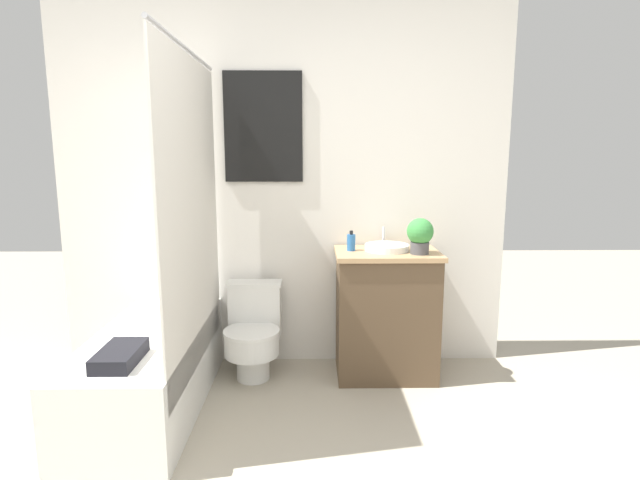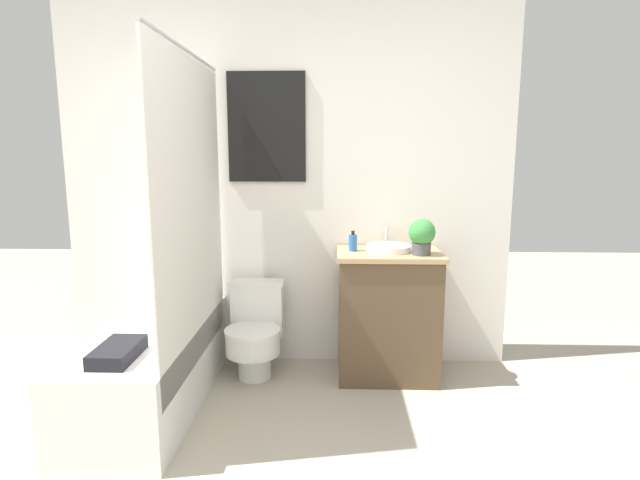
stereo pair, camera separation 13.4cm
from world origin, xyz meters
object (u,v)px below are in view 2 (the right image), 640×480
Objects in this scene: potted_plant at (422,235)px; soap_bottle at (353,242)px; sink at (389,248)px; toilet at (255,330)px.

soap_bottle is at bearing 165.11° from potted_plant.
sink is 0.24m from potted_plant.
toilet is 1.88× the size of sink.
sink is at bearing 1.74° from toilet.
potted_plant reaches higher than soap_bottle.
toilet is 1.02m from sink.
toilet is at bearing -177.86° from soap_bottle.
potted_plant is at bearing -14.89° from soap_bottle.
toilet is 2.70× the size of potted_plant.
sink and soap_bottle have the same top height.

